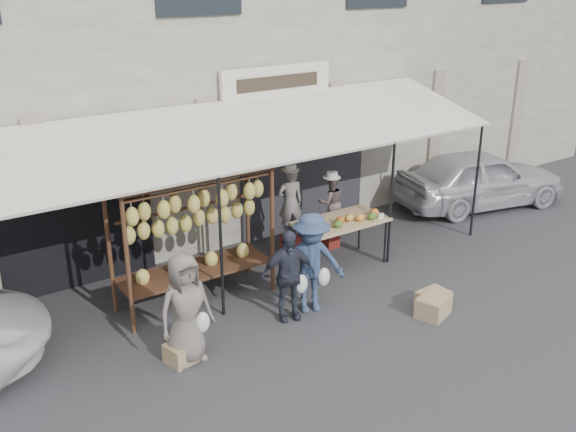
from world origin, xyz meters
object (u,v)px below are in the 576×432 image
object	(u,v)px
customer_right	(311,263)
crate_near_a	(433,306)
sedan	(480,178)
customer_left	(185,309)
vendor_left	(290,202)
crate_far	(184,352)
produce_table	(343,222)
vendor_right	(331,202)
customer_mid	(288,275)
crate_near_b	(433,300)
banana_rack	(193,213)

from	to	relation	value
customer_right	crate_near_a	xyz separation A→B (m)	(1.51, -1.23, -0.67)
sedan	customer_left	bearing A→B (deg)	115.69
vendor_left	customer_right	bearing A→B (deg)	78.75
customer_left	crate_near_a	bearing A→B (deg)	-19.18
vendor_left	crate_far	xyz separation A→B (m)	(-3.23, -2.09, -0.94)
produce_table	vendor_right	size ratio (longest dim) A/B	1.58
crate_far	sedan	size ratio (longest dim) A/B	0.12
customer_left	vendor_left	bearing A→B (deg)	30.03
customer_mid	crate_near_a	xyz separation A→B (m)	(1.96, -1.24, -0.58)
crate_near_b	crate_far	distance (m)	4.10
vendor_left	customer_mid	world-z (taller)	vendor_left
crate_near_a	crate_near_b	xyz separation A→B (m)	(0.16, 0.16, -0.01)
crate_near_b	vendor_right	bearing A→B (deg)	87.50
crate_far	sedan	world-z (taller)	sedan
vendor_left	crate_near_b	xyz separation A→B (m)	(0.76, -2.99, -0.93)
crate_near_a	crate_far	size ratio (longest dim) A/B	1.13
customer_left	sedan	xyz separation A→B (m)	(8.32, 1.93, -0.14)
vendor_left	crate_near_a	size ratio (longest dim) A/B	2.47
customer_left	crate_near_a	xyz separation A→B (m)	(3.77, -1.06, -0.65)
customer_left	crate_far	world-z (taller)	customer_left
crate_near_a	customer_mid	bearing A→B (deg)	147.68
customer_left	crate_near_a	distance (m)	3.97
sedan	vendor_left	bearing A→B (deg)	100.78
produce_table	crate_near_b	bearing A→B (deg)	-83.14
vendor_right	crate_far	size ratio (longest dim) A/B	2.25
customer_mid	customer_right	bearing A→B (deg)	15.57
vendor_left	crate_near_b	size ratio (longest dim) A/B	2.70
customer_right	customer_mid	bearing A→B (deg)	-161.98
vendor_left	customer_right	world-z (taller)	vendor_left
produce_table	crate_near_a	xyz separation A→B (m)	(0.09, -2.23, -0.71)
crate_near_b	sedan	size ratio (longest dim) A/B	0.13
vendor_left	crate_near_b	world-z (taller)	vendor_left
customer_left	sedan	size ratio (longest dim) A/B	0.41
vendor_right	crate_near_b	distance (m)	3.00
vendor_right	customer_mid	xyz separation A→B (m)	(-2.24, -1.82, -0.19)
vendor_right	customer_right	xyz separation A→B (m)	(-1.80, -1.82, -0.10)
crate_near_b	sedan	world-z (taller)	sedan
customer_right	sedan	world-z (taller)	customer_right
vendor_left	customer_left	xyz separation A→B (m)	(-3.17, -2.10, -0.27)
banana_rack	crate_near_b	world-z (taller)	banana_rack
customer_left	customer_right	distance (m)	2.26
sedan	vendor_right	bearing A→B (deg)	101.78
vendor_right	crate_near_b	xyz separation A→B (m)	(-0.13, -2.89, -0.78)
sedan	banana_rack	bearing A→B (deg)	106.35
vendor_right	crate_near_a	bearing A→B (deg)	103.80
crate_near_b	sedan	bearing A→B (deg)	32.82
banana_rack	customer_right	size ratio (longest dim) A/B	1.57
vendor_right	crate_near_a	xyz separation A→B (m)	(-0.29, -3.05, -0.77)
vendor_right	vendor_left	bearing A→B (deg)	12.57
crate_near_b	vendor_left	bearing A→B (deg)	104.27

